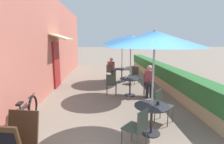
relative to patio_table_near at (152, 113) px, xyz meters
name	(u,v)px	position (x,y,z in m)	size (l,w,h in m)	color
cafe_facade_wall	(55,43)	(-3.48, 5.05, 1.57)	(0.98, 13.65, 4.20)	#C66B5B
planter_hedge	(159,72)	(1.82, 5.09, 0.02)	(0.60, 12.65, 1.01)	tan
patio_table_near	(152,113)	(0.00, 0.00, 0.00)	(0.81, 0.81, 0.70)	#28282D
patio_umbrella_near	(155,39)	(0.00, 0.00, 1.70)	(2.18, 2.18, 2.44)	#B7B7BC
cafe_chair_near_left	(138,126)	(-0.44, -0.60, 0.00)	(0.57, 0.57, 0.87)	#384238
cafe_chair_near_right	(162,104)	(0.44, 0.60, 0.00)	(0.57, 0.57, 0.87)	#384238
coffee_cup_near	(158,103)	(0.15, 0.04, 0.23)	(0.07, 0.07, 0.09)	#232328
patio_table_mid	(130,83)	(-0.05, 2.96, 0.00)	(0.81, 0.81, 0.70)	#28282D
patio_umbrella_mid	(131,40)	(-0.05, 2.96, 1.70)	(2.18, 2.18, 2.44)	#B7B7BC
cafe_chair_mid_left	(149,83)	(0.69, 2.90, 0.00)	(0.46, 0.46, 0.87)	#384238
seated_patron_mid_left	(149,79)	(0.67, 2.79, 0.17)	(0.39, 0.45, 1.25)	#23232D
cafe_chair_mid_right	(111,83)	(-0.80, 3.01, 0.00)	(0.46, 0.46, 0.87)	#384238
coffee_cup_mid	(126,77)	(-0.23, 2.94, 0.23)	(0.07, 0.07, 0.09)	white
patio_table_far	(122,72)	(-0.12, 5.38, 0.00)	(0.81, 0.81, 0.70)	#28282D
patio_umbrella_far	(122,40)	(-0.12, 5.38, 1.70)	(2.18, 2.18, 2.44)	#B7B7BC
cafe_chair_far_left	(134,74)	(0.47, 4.93, 0.00)	(0.57, 0.57, 0.87)	#384238
cafe_chair_far_right	(110,71)	(-0.72, 5.83, 0.00)	(0.57, 0.57, 0.87)	#384238
seated_patron_far_right	(112,68)	(-0.64, 5.92, 0.17)	(0.51, 0.51, 1.25)	#23232D
coffee_cup_far	(123,68)	(-0.05, 5.37, 0.23)	(0.07, 0.07, 0.09)	white
bicycle_leaning	(26,113)	(-3.13, 0.56, -0.18)	(0.13, 1.69, 0.73)	black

